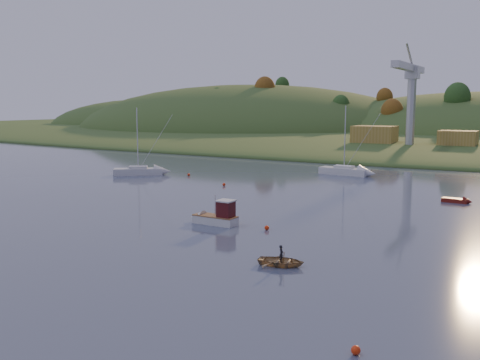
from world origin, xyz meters
The scene contains 19 objects.
far_shore centered at (0.00, 230.00, 0.00)m, with size 620.00×220.00×1.50m, color #2F4A1D.
shore_slope centered at (0.00, 165.00, 0.00)m, with size 640.00×150.00×7.00m, color #2F4A1D.
hill_left_far centered at (-160.00, 215.00, 0.00)m, with size 120.00×100.00×32.00m, color #2F4A1D.
hill_left centered at (-90.00, 200.00, 0.00)m, with size 170.00×140.00×44.00m, color #2F4A1D.
hillside_trees centered at (0.00, 185.00, 0.00)m, with size 280.00×50.00×32.00m, color #214719, non-canonical shape.
wharf centered at (5.00, 122.00, 1.20)m, with size 42.00×16.00×2.40m, color slate.
shed_west centered at (-8.00, 123.00, 4.80)m, with size 11.00×8.00×4.80m, color olive.
shed_east centered at (13.00, 124.00, 4.40)m, with size 9.00×7.00×4.00m, color olive.
dock_crane centered at (2.00, 118.39, 17.17)m, with size 3.20×28.00×20.30m.
fishing_boat centered at (1.70, 27.83, 0.82)m, with size 5.85×1.95×3.71m.
sailboat_near centered at (-32.38, 55.18, 0.79)m, with size 8.78×7.37×12.35m.
sailboat_far centered at (0.39, 74.65, 0.80)m, with size 9.38×3.65×12.70m.
canoe centered at (14.90, 17.71, 0.39)m, with size 2.69×3.76×0.78m, color #977B53.
paddler centered at (14.90, 17.71, 0.73)m, with size 0.53×0.35×1.46m, color black.
red_tender centered at (23.38, 54.77, 0.27)m, with size 3.93×1.67×1.30m.
buoy_0 centered at (25.00, 5.65, 0.25)m, with size 0.50×0.50×0.50m, color red.
buoy_1 centered at (8.24, 28.12, 0.25)m, with size 0.50×0.50×0.50m, color red.
buoy_2 centered at (-23.45, 58.65, 0.25)m, with size 0.50×0.50×0.50m, color red.
buoy_3 centered at (-11.55, 51.61, 0.25)m, with size 0.50×0.50×0.50m, color red.
Camera 1 is at (32.95, -20.09, 12.92)m, focal length 40.00 mm.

